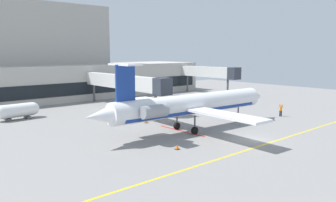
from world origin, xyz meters
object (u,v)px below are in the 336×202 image
at_px(regional_jet, 190,105).
at_px(belt_loader, 214,99).
at_px(fuel_tank, 17,111).
at_px(baggage_tug, 157,109).
at_px(marshaller, 281,110).
at_px(pushback_tractor, 177,103).

relative_size(regional_jet, belt_loader, 7.64).
bearing_deg(fuel_tank, baggage_tug, -32.93).
bearing_deg(marshaller, fuel_tank, 142.19).
height_order(regional_jet, baggage_tug, regional_jet).
height_order(belt_loader, marshaller, belt_loader).
bearing_deg(baggage_tug, regional_jet, -108.04).
bearing_deg(marshaller, pushback_tractor, 114.56).
xyz_separation_m(baggage_tug, fuel_tank, (-17.35, 11.23, 0.33)).
relative_size(pushback_tractor, belt_loader, 1.16).
relative_size(regional_jet, marshaller, 14.73).
relative_size(pushback_tractor, fuel_tank, 0.66).
xyz_separation_m(regional_jet, marshaller, (17.44, -2.39, -2.35)).
bearing_deg(fuel_tank, regional_jet, -57.66).
bearing_deg(pushback_tractor, marshaller, -65.44).
bearing_deg(fuel_tank, pushback_tractor, -19.57).
distance_m(belt_loader, marshaller, 15.70).
bearing_deg(regional_jet, belt_loader, 33.67).
bearing_deg(belt_loader, fuel_tank, 165.38).
relative_size(belt_loader, fuel_tank, 0.57).
distance_m(baggage_tug, marshaller, 19.12).
bearing_deg(pushback_tractor, baggage_tug, -158.61).
height_order(regional_jet, marshaller, regional_jet).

